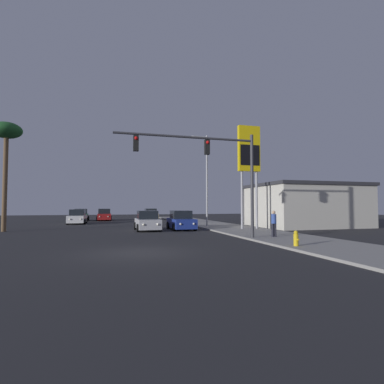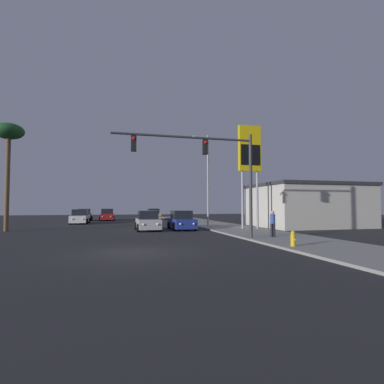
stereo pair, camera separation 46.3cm
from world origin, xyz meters
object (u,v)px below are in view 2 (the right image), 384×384
street_lamp (207,175)px  fire_hydrant (293,239)px  car_red (107,215)px  car_green (84,215)px  palm_tree_near (9,137)px  traffic_light_mast (212,162)px  pedestrian_on_sidewalk (273,223)px  gas_station_sign (250,154)px  car_white (80,217)px  car_blue (182,221)px  car_silver (148,221)px  car_tan (153,215)px

street_lamp → fire_hydrant: street_lamp is taller
car_red → fire_hydrant: bearing=106.0°
car_green → palm_tree_near: (-4.49, -16.78, 7.07)m
traffic_light_mast → pedestrian_on_sidewalk: size_ratio=5.18×
gas_station_sign → pedestrian_on_sidewalk: gas_station_sign is taller
car_white → car_red: same height
car_green → car_blue: size_ratio=1.01×
traffic_light_mast → palm_tree_near: 18.12m
car_white → car_blue: (9.69, -11.58, 0.00)m
car_silver → fire_hydrant: (5.76, -12.83, -0.27)m
car_tan → car_silver: 19.86m
car_white → palm_tree_near: bearing=65.6°
traffic_light_mast → pedestrian_on_sidewalk: traffic_light_mast is taller
car_tan → street_lamp: street_lamp is taller
car_tan → fire_hydrant: (2.87, -32.48, -0.27)m
car_green → car_silver: bearing=108.9°
car_tan → car_white: same height
car_tan → car_red: size_ratio=1.00×
street_lamp → palm_tree_near: 17.69m
car_silver → gas_station_sign: bearing=166.4°
palm_tree_near → fire_hydrant: bearing=-40.6°
fire_hydrant → car_white: bearing=117.2°
car_white → traffic_light_mast: 22.74m
car_tan → palm_tree_near: palm_tree_near is taller
car_red → car_tan: bearing=-173.6°
car_tan → car_green: size_ratio=1.00×
car_green → car_silver: same height
traffic_light_mast → street_lamp: 11.39m
car_tan → street_lamp: bearing=99.9°
car_tan → car_red: 6.79m
fire_hydrant → traffic_light_mast: bearing=123.6°
car_tan → car_white: (-9.63, -8.13, 0.00)m
traffic_light_mast → street_lamp: street_lamp is taller
car_white → gas_station_sign: bearing=140.3°
car_green → traffic_light_mast: 29.35m
gas_station_sign → palm_tree_near: 20.47m
car_tan → fire_hydrant: bearing=94.7°
car_tan → car_white: 12.60m
car_green → car_tan: bearing=-175.9°
gas_station_sign → street_lamp: bearing=120.7°
car_green → fire_hydrant: car_green is taller
car_red → car_white: bearing=67.4°
car_red → gas_station_sign: bearing=120.0°
car_white → fire_hydrant: bearing=118.9°
car_green → palm_tree_near: size_ratio=0.48×
car_green → street_lamp: size_ratio=0.48×
car_white → street_lamp: 16.32m
pedestrian_on_sidewalk → gas_station_sign: bearing=76.5°
car_green → fire_hydrant: (12.72, -31.52, -0.27)m
car_blue → street_lamp: 5.84m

